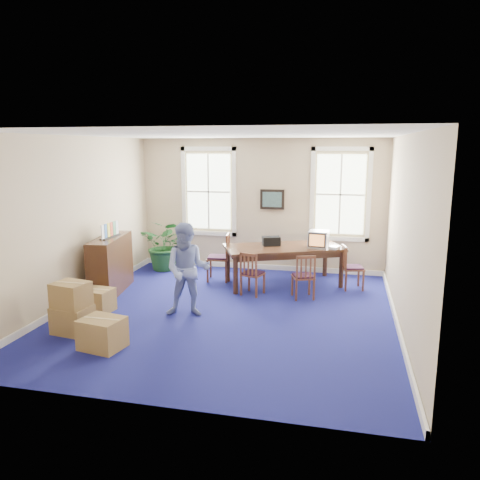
% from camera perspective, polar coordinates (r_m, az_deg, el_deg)
% --- Properties ---
extents(floor, '(6.50, 6.50, 0.00)m').
position_cam_1_polar(floor, '(8.70, -1.54, -8.84)').
color(floor, navy).
rests_on(floor, ground).
extents(ceiling, '(6.50, 6.50, 0.00)m').
position_cam_1_polar(ceiling, '(8.17, -1.66, 12.74)').
color(ceiling, white).
rests_on(ceiling, ground).
extents(wall_back, '(6.50, 0.00, 6.50)m').
position_cam_1_polar(wall_back, '(11.43, 2.49, 4.28)').
color(wall_back, '#C3AD8A').
rests_on(wall_back, ground).
extents(wall_front, '(6.50, 0.00, 6.50)m').
position_cam_1_polar(wall_front, '(5.27, -10.49, -4.20)').
color(wall_front, '#C3AD8A').
rests_on(wall_front, ground).
extents(wall_left, '(0.00, 6.50, 6.50)m').
position_cam_1_polar(wall_left, '(9.48, -19.45, 2.20)').
color(wall_left, '#C3AD8A').
rests_on(wall_left, ground).
extents(wall_right, '(0.00, 6.50, 6.50)m').
position_cam_1_polar(wall_right, '(8.08, 19.46, 0.72)').
color(wall_right, '#C3AD8A').
rests_on(wall_right, ground).
extents(baseboard_back, '(6.00, 0.04, 0.12)m').
position_cam_1_polar(baseboard_back, '(11.69, 2.40, -3.25)').
color(baseboard_back, white).
rests_on(baseboard_back, ground).
extents(baseboard_left, '(0.04, 6.50, 0.12)m').
position_cam_1_polar(baseboard_left, '(9.81, -18.71, -6.71)').
color(baseboard_left, white).
rests_on(baseboard_left, ground).
extents(baseboard_right, '(0.04, 6.50, 0.12)m').
position_cam_1_polar(baseboard_right, '(8.48, 18.57, -9.55)').
color(baseboard_right, white).
rests_on(baseboard_right, ground).
extents(window_left, '(1.40, 0.12, 2.20)m').
position_cam_1_polar(window_left, '(11.68, -3.84, 5.90)').
color(window_left, white).
rests_on(window_left, ground).
extents(window_right, '(1.40, 0.12, 2.20)m').
position_cam_1_polar(window_right, '(11.19, 12.14, 5.44)').
color(window_right, white).
rests_on(window_right, ground).
extents(wall_picture, '(0.58, 0.06, 0.48)m').
position_cam_1_polar(wall_picture, '(11.31, 3.95, 4.96)').
color(wall_picture, black).
rests_on(wall_picture, ground).
extents(conference_table, '(2.77, 2.07, 0.86)m').
position_cam_1_polar(conference_table, '(10.34, 5.30, -3.11)').
color(conference_table, '#422616').
rests_on(conference_table, ground).
extents(crt_tv, '(0.45, 0.49, 0.37)m').
position_cam_1_polar(crt_tv, '(10.20, 9.55, 0.10)').
color(crt_tv, '#B7B7BC').
rests_on(crt_tv, conference_table).
extents(game_console, '(0.26, 0.28, 0.06)m').
position_cam_1_polar(game_console, '(10.16, 11.44, -0.90)').
color(game_console, white).
rests_on(game_console, conference_table).
extents(equipment_bag, '(0.45, 0.36, 0.19)m').
position_cam_1_polar(equipment_bag, '(10.32, 3.82, -0.12)').
color(equipment_bag, black).
rests_on(equipment_bag, conference_table).
extents(chair_near_left, '(0.50, 0.50, 0.91)m').
position_cam_1_polar(chair_near_left, '(9.60, 1.56, -4.05)').
color(chair_near_left, brown).
rests_on(chair_near_left, ground).
extents(chair_near_right, '(0.52, 0.52, 0.92)m').
position_cam_1_polar(chair_near_right, '(9.46, 7.71, -4.36)').
color(chair_near_right, brown).
rests_on(chair_near_right, ground).
extents(chair_end_left, '(0.54, 0.54, 1.08)m').
position_cam_1_polar(chair_end_left, '(10.61, -2.68, -2.10)').
color(chair_end_left, brown).
rests_on(chair_end_left, ground).
extents(chair_end_right, '(0.52, 0.52, 0.95)m').
position_cam_1_polar(chair_end_right, '(10.25, 13.59, -3.25)').
color(chair_end_right, brown).
rests_on(chair_end_right, ground).
extents(man, '(0.93, 0.78, 1.69)m').
position_cam_1_polar(man, '(8.37, -6.40, -3.66)').
color(man, '#7B8BC6').
rests_on(man, ground).
extents(credenza, '(0.69, 1.64, 1.25)m').
position_cam_1_polar(credenza, '(10.07, -15.48, -2.74)').
color(credenza, '#422616').
rests_on(credenza, ground).
extents(brochure_rack, '(0.40, 0.72, 0.32)m').
position_cam_1_polar(brochure_rack, '(9.90, -15.60, 1.66)').
color(brochure_rack, '#99999E').
rests_on(brochure_rack, credenza).
extents(potted_plant, '(1.21, 1.08, 1.25)m').
position_cam_1_polar(potted_plant, '(11.62, -9.05, -0.61)').
color(potted_plant, '#19481D').
rests_on(potted_plant, ground).
extents(cardboard_boxes, '(1.79, 1.79, 0.89)m').
position_cam_1_polar(cardboard_boxes, '(8.12, -18.06, -7.57)').
color(cardboard_boxes, '#9F7B44').
rests_on(cardboard_boxes, ground).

